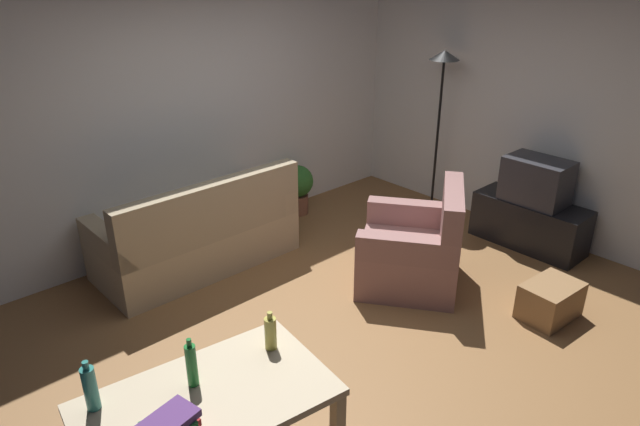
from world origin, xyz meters
TOP-DOWN VIEW (x-y plane):
  - ground_plane at (0.00, 0.00)m, footprint 5.20×4.40m
  - wall_rear at (0.00, 2.20)m, footprint 5.20×0.10m
  - wall_right at (2.60, 0.00)m, footprint 0.10×4.40m
  - couch at (-0.43, 1.59)m, footprint 1.83×0.84m
  - tv_stand at (2.25, -0.28)m, footprint 0.44×1.10m
  - tv at (2.25, -0.28)m, footprint 0.41×0.60m
  - torchiere_lamp at (2.25, 0.92)m, footprint 0.32×0.32m
  - desk at (-1.76, -0.72)m, footprint 1.28×0.85m
  - potted_plant at (1.04, 1.90)m, footprint 0.36×0.36m
  - armchair at (0.83, 0.04)m, footprint 1.22×1.21m
  - storage_box at (1.21, -1.05)m, footprint 0.51×0.38m
  - bottle_tall at (-2.19, -0.43)m, footprint 0.06×0.06m
  - bottle_green at (-1.76, -0.61)m, footprint 0.06×0.06m
  - bottle_squat at (-1.30, -0.64)m, footprint 0.06×0.06m

SIDE VIEW (x-z plane):
  - ground_plane at x=0.00m, z-range -0.02..0.00m
  - storage_box at x=1.21m, z-range 0.00..0.30m
  - tv_stand at x=2.25m, z-range 0.00..0.48m
  - couch at x=-0.43m, z-range -0.15..0.77m
  - armchair at x=0.83m, z-range -0.14..0.78m
  - potted_plant at x=1.04m, z-range 0.05..0.62m
  - desk at x=-1.76m, z-range 0.27..1.03m
  - tv at x=2.25m, z-range 0.48..0.92m
  - bottle_squat at x=-1.30m, z-range 0.74..0.97m
  - bottle_tall at x=-2.19m, z-range 0.74..1.01m
  - bottle_green at x=-1.76m, z-range 0.74..1.02m
  - wall_rear at x=0.00m, z-range 0.00..2.70m
  - wall_right at x=2.60m, z-range 0.00..2.70m
  - torchiere_lamp at x=2.25m, z-range 0.51..2.32m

